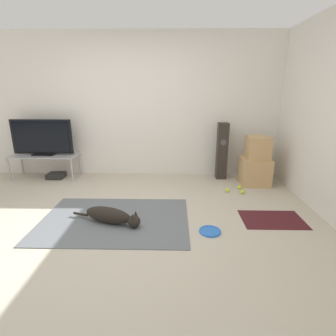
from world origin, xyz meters
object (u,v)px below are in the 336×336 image
object	(u,v)px
tennis_ball_near_speaker	(227,190)
tennis_ball_loose_on_carpet	(240,187)
cardboard_box_lower	(254,171)
game_console	(56,176)
floor_speaker	(222,151)
frisbee	(210,231)
cardboard_box_upper	(258,148)
tv_stand	(45,157)
dog	(112,216)
tv	(42,138)
tennis_ball_by_boxes	(243,192)

from	to	relation	value
tennis_ball_near_speaker	tennis_ball_loose_on_carpet	size ratio (longest dim) A/B	1.00
cardboard_box_lower	game_console	world-z (taller)	cardboard_box_lower
game_console	floor_speaker	bearing A→B (deg)	1.45
frisbee	game_console	xyz separation A→B (m)	(-2.60, 1.86, 0.03)
cardboard_box_upper	frisbee	bearing A→B (deg)	-120.99
floor_speaker	tv_stand	world-z (taller)	floor_speaker
floor_speaker	game_console	world-z (taller)	floor_speaker
tennis_ball_loose_on_carpet	floor_speaker	bearing A→B (deg)	111.20
cardboard_box_lower	cardboard_box_upper	world-z (taller)	cardboard_box_upper
dog	frisbee	world-z (taller)	dog
tv_stand	tennis_ball_loose_on_carpet	world-z (taller)	tv_stand
frisbee	cardboard_box_upper	distance (m)	2.02
tv_stand	tv	size ratio (longest dim) A/B	1.10
dog	tennis_ball_by_boxes	bearing A→B (deg)	28.61
frisbee	tennis_ball_near_speaker	bearing A→B (deg)	70.48
tennis_ball_by_boxes	game_console	size ratio (longest dim) A/B	0.22
frisbee	tennis_ball_by_boxes	world-z (taller)	tennis_ball_by_boxes
floor_speaker	tv	xyz separation A→B (m)	(-3.22, -0.07, 0.24)
tv_stand	tennis_ball_loose_on_carpet	distance (m)	3.49
dog	game_console	world-z (taller)	dog
tennis_ball_near_speaker	game_console	distance (m)	3.10
tv	tennis_ball_near_speaker	bearing A→B (deg)	-11.13
game_console	dog	bearing A→B (deg)	-49.86
game_console	tennis_ball_near_speaker	bearing A→B (deg)	-11.61
dog	tennis_ball_loose_on_carpet	bearing A→B (deg)	33.20
floor_speaker	tv	world-z (taller)	tv
frisbee	tennis_ball_near_speaker	size ratio (longest dim) A/B	3.79
cardboard_box_lower	tv	distance (m)	3.79
tennis_ball_by_boxes	tennis_ball_loose_on_carpet	world-z (taller)	same
tv_stand	tennis_ball_by_boxes	xyz separation A→B (m)	(3.44, -0.69, -0.36)
floor_speaker	tv_stand	size ratio (longest dim) A/B	0.86
dog	cardboard_box_upper	distance (m)	2.67
tv_stand	tv	distance (m)	0.36
floor_speaker	game_console	bearing A→B (deg)	-178.55
tv_stand	tv	bearing A→B (deg)	90.00
frisbee	tv_stand	bearing A→B (deg)	146.09
frisbee	tennis_ball_loose_on_carpet	xyz separation A→B (m)	(0.66, 1.37, 0.02)
tv_stand	dog	bearing A→B (deg)	-46.72
tennis_ball_by_boxes	frisbee	bearing A→B (deg)	-119.58
cardboard_box_upper	tennis_ball_near_speaker	size ratio (longest dim) A/B	5.67
tennis_ball_loose_on_carpet	game_console	size ratio (longest dim) A/B	0.22
frisbee	tv	distance (m)	3.43
frisbee	tv_stand	distance (m)	3.36
dog	tv	size ratio (longest dim) A/B	0.83
cardboard_box_lower	game_console	size ratio (longest dim) A/B	1.66
dog	tv	bearing A→B (deg)	133.24
floor_speaker	tennis_ball_loose_on_carpet	world-z (taller)	floor_speaker
tv_stand	tennis_ball_by_boxes	distance (m)	3.53
floor_speaker	tennis_ball_near_speaker	size ratio (longest dim) A/B	15.41
tv	game_console	world-z (taller)	tv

